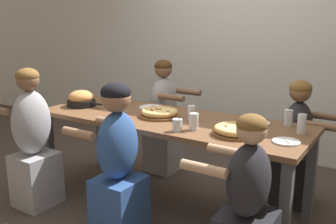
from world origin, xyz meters
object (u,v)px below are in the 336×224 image
at_px(empty_plate_c, 255,123).
at_px(drinking_glass_c, 302,125).
at_px(diner_near_center, 118,168).
at_px(drinking_glass_d, 123,96).
at_px(empty_plate_a, 286,142).
at_px(diner_near_right, 246,212).
at_px(drinking_glass_a, 194,122).
at_px(pizza_board_second, 236,130).
at_px(diner_far_right, 296,149).
at_px(skillet_bowl, 81,99).
at_px(empty_plate_b, 151,107).
at_px(pizza_board_main, 159,113).
at_px(diner_near_left, 33,144).
at_px(cocktail_glass_blue, 177,126).
at_px(drinking_glass_e, 288,119).
at_px(diner_far_midleft, 164,122).
at_px(drinking_glass_b, 191,113).

height_order(empty_plate_c, drinking_glass_c, drinking_glass_c).
bearing_deg(diner_near_center, drinking_glass_d, 37.60).
bearing_deg(empty_plate_a, diner_near_right, -97.67).
xyz_separation_m(drinking_glass_c, drinking_glass_d, (-1.81, 0.18, -0.01)).
bearing_deg(drinking_glass_d, empty_plate_c, -3.73).
relative_size(drinking_glass_a, drinking_glass_c, 0.88).
height_order(pizza_board_second, drinking_glass_c, drinking_glass_c).
xyz_separation_m(pizza_board_second, drinking_glass_c, (0.39, 0.28, 0.03)).
distance_m(diner_near_center, diner_far_right, 1.58).
distance_m(skillet_bowl, empty_plate_b, 0.68).
bearing_deg(pizza_board_main, pizza_board_second, -10.04).
relative_size(pizza_board_second, diner_near_left, 0.29).
height_order(drinking_glass_a, diner_near_left, diner_near_left).
xyz_separation_m(empty_plate_b, empty_plate_c, (1.01, -0.00, -0.00)).
distance_m(pizza_board_main, empty_plate_b, 0.34).
bearing_deg(diner_far_right, diner_near_left, -56.16).
relative_size(empty_plate_a, diner_near_left, 0.15).
xyz_separation_m(empty_plate_a, diner_near_center, (-1.05, -0.51, -0.25)).
distance_m(pizza_board_main, drinking_glass_a, 0.48).
height_order(pizza_board_second, empty_plate_c, pizza_board_second).
height_order(skillet_bowl, cocktail_glass_blue, skillet_bowl).
xyz_separation_m(pizza_board_second, empty_plate_c, (0.01, 0.36, -0.03)).
xyz_separation_m(empty_plate_b, diner_near_left, (-0.64, -0.86, -0.24)).
xyz_separation_m(drinking_glass_e, diner_far_right, (0.00, 0.33, -0.34)).
relative_size(drinking_glass_d, diner_near_left, 0.08).
distance_m(empty_plate_a, diner_far_midleft, 1.69).
relative_size(empty_plate_a, diner_near_right, 0.17).
bearing_deg(empty_plate_a, diner_far_right, 98.03).
distance_m(pizza_board_main, diner_near_left, 1.12).
height_order(empty_plate_b, drinking_glass_b, drinking_glass_b).
xyz_separation_m(drinking_glass_b, drinking_glass_c, (0.86, 0.08, 0.00)).
bearing_deg(diner_far_right, drinking_glass_b, -51.43).
bearing_deg(empty_plate_a, empty_plate_b, 165.61).
height_order(pizza_board_main, diner_far_right, diner_far_right).
distance_m(empty_plate_a, empty_plate_c, 0.49).
bearing_deg(diner_far_midleft, empty_plate_c, 70.18).
xyz_separation_m(cocktail_glass_blue, diner_far_right, (0.65, 0.93, -0.33)).
relative_size(cocktail_glass_blue, drinking_glass_a, 0.91).
bearing_deg(diner_near_center, pizza_board_main, 5.26).
relative_size(pizza_board_main, drinking_glass_e, 2.81).
height_order(pizza_board_second, drinking_glass_a, drinking_glass_a).
relative_size(empty_plate_b, diner_far_right, 0.21).
xyz_separation_m(empty_plate_b, cocktail_glass_blue, (0.60, -0.52, 0.04)).
distance_m(drinking_glass_d, diner_near_right, 1.99).
xyz_separation_m(empty_plate_c, diner_far_right, (0.24, 0.41, -0.30)).
bearing_deg(diner_far_right, drinking_glass_c, 15.58).
bearing_deg(drinking_glass_c, diner_far_right, 105.58).
bearing_deg(diner_near_left, empty_plate_c, -62.69).
bearing_deg(drinking_glass_b, empty_plate_a, -12.20).
bearing_deg(empty_plate_c, drinking_glass_a, -127.96).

